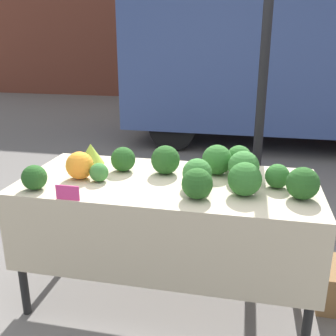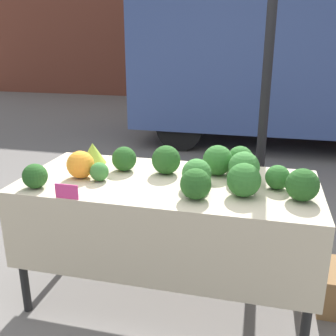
% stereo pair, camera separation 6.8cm
% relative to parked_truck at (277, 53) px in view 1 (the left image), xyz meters
% --- Properties ---
extents(ground_plane, '(40.00, 40.00, 0.00)m').
position_rel_parked_truck_xyz_m(ground_plane, '(-0.78, -4.29, -1.40)').
color(ground_plane, slate).
extents(tent_pole, '(0.07, 0.07, 2.78)m').
position_rel_parked_truck_xyz_m(tent_pole, '(-0.25, -3.45, -0.01)').
color(tent_pole, black).
rests_on(tent_pole, ground_plane).
extents(parked_truck, '(4.82, 1.95, 2.67)m').
position_rel_parked_truck_xyz_m(parked_truck, '(0.00, 0.00, 0.00)').
color(parked_truck, '#384C84').
rests_on(parked_truck, ground_plane).
extents(market_table, '(1.77, 0.82, 0.82)m').
position_rel_parked_truck_xyz_m(market_table, '(-0.78, -4.36, -0.68)').
color(market_table, beige).
rests_on(market_table, ground_plane).
extents(orange_cauliflower, '(0.17, 0.17, 0.17)m').
position_rel_parked_truck_xyz_m(orange_cauliflower, '(-1.31, -4.37, -0.50)').
color(orange_cauliflower, orange).
rests_on(orange_cauliflower, market_table).
extents(romanesco_head, '(0.17, 0.17, 0.14)m').
position_rel_parked_truck_xyz_m(romanesco_head, '(-1.36, -4.08, -0.51)').
color(romanesco_head, '#93B238').
rests_on(romanesco_head, market_table).
extents(broccoli_head_0, '(0.18, 0.18, 0.18)m').
position_rel_parked_truck_xyz_m(broccoli_head_0, '(-0.82, -4.17, -0.49)').
color(broccoli_head_0, '#23511E').
rests_on(broccoli_head_0, market_table).
extents(broccoli_head_1, '(0.14, 0.14, 0.14)m').
position_rel_parked_truck_xyz_m(broccoli_head_1, '(-0.15, -4.27, -0.51)').
color(broccoli_head_1, '#2D6628').
rests_on(broccoli_head_1, market_table).
extents(broccoli_head_2, '(0.11, 0.11, 0.11)m').
position_rel_parked_truck_xyz_m(broccoli_head_2, '(-1.18, -4.39, -0.52)').
color(broccoli_head_2, '#387533').
rests_on(broccoli_head_2, market_table).
extents(broccoli_head_3, '(0.19, 0.19, 0.19)m').
position_rel_parked_truck_xyz_m(broccoli_head_3, '(-0.34, -4.21, -0.49)').
color(broccoli_head_3, '#387533').
rests_on(broccoli_head_3, market_table).
extents(broccoli_head_4, '(0.16, 0.16, 0.16)m').
position_rel_parked_truck_xyz_m(broccoli_head_4, '(-1.10, -4.18, -0.50)').
color(broccoli_head_4, '#23511E').
rests_on(broccoli_head_4, market_table).
extents(broccoli_head_5, '(0.17, 0.17, 0.17)m').
position_rel_parked_truck_xyz_m(broccoli_head_5, '(-0.60, -4.36, -0.49)').
color(broccoli_head_5, '#387533').
rests_on(broccoli_head_5, market_table).
extents(broccoli_head_6, '(0.18, 0.18, 0.18)m').
position_rel_parked_truck_xyz_m(broccoli_head_6, '(-0.33, -4.43, -0.49)').
color(broccoli_head_6, '#2D6628').
rests_on(broccoli_head_6, market_table).
extents(broccoli_head_7, '(0.19, 0.19, 0.19)m').
position_rel_parked_truck_xyz_m(broccoli_head_7, '(-0.51, -4.11, -0.48)').
color(broccoli_head_7, '#2D6628').
rests_on(broccoli_head_7, market_table).
extents(broccoli_head_8, '(0.14, 0.14, 0.14)m').
position_rel_parked_truck_xyz_m(broccoli_head_8, '(-1.49, -4.59, -0.51)').
color(broccoli_head_8, '#23511E').
rests_on(broccoli_head_8, market_table).
extents(broccoli_head_9, '(0.17, 0.17, 0.17)m').
position_rel_parked_truck_xyz_m(broccoli_head_9, '(-0.57, -4.53, -0.50)').
color(broccoli_head_9, '#23511E').
rests_on(broccoli_head_9, market_table).
extents(broccoli_head_10, '(0.16, 0.16, 0.16)m').
position_rel_parked_truck_xyz_m(broccoli_head_10, '(-0.38, -4.00, -0.50)').
color(broccoli_head_10, '#2D6628').
rests_on(broccoli_head_10, market_table).
extents(broccoli_head_11, '(0.17, 0.17, 0.17)m').
position_rel_parked_truck_xyz_m(broccoli_head_11, '(-0.03, -4.42, -0.49)').
color(broccoli_head_11, '#23511E').
rests_on(broccoli_head_11, market_table).
extents(price_sign, '(0.13, 0.01, 0.08)m').
position_rel_parked_truck_xyz_m(price_sign, '(-1.24, -4.69, -0.54)').
color(price_sign, '#E53D84').
rests_on(price_sign, market_table).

